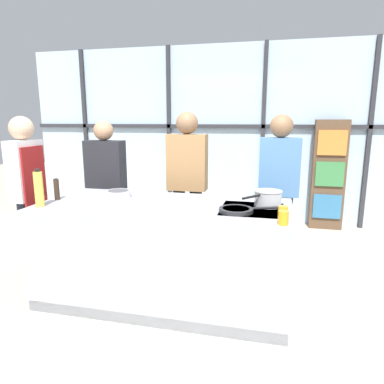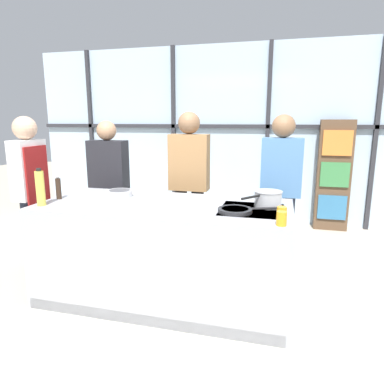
{
  "view_description": "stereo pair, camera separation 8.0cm",
  "coord_description": "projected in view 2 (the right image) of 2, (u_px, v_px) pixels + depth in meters",
  "views": [
    {
      "loc": [
        0.91,
        -2.82,
        1.64
      ],
      "look_at": [
        0.23,
        0.1,
        1.0
      ],
      "focal_mm": 32.0,
      "sensor_mm": 36.0,
      "label": 1
    },
    {
      "loc": [
        0.99,
        -2.8,
        1.64
      ],
      "look_at": [
        0.23,
        0.1,
        1.0
      ],
      "focal_mm": 32.0,
      "sensor_mm": 36.0,
      "label": 2
    }
  ],
  "objects": [
    {
      "name": "pepper_grinder",
      "position": [
        58.0,
        188.0,
        3.22
      ],
      "size": [
        0.05,
        0.05,
        0.23
      ],
      "color": "#332319",
      "rests_on": "demo_island"
    },
    {
      "name": "white_plate",
      "position": [
        132.0,
        192.0,
        3.51
      ],
      "size": [
        0.27,
        0.27,
        0.01
      ],
      "primitive_type": "cylinder",
      "color": "white",
      "rests_on": "demo_island"
    },
    {
      "name": "juice_glass_far",
      "position": [
        282.0,
        213.0,
        2.55
      ],
      "size": [
        0.07,
        0.07,
        0.1
      ],
      "primitive_type": "cylinder",
      "color": "orange",
      "rests_on": "demo_island"
    },
    {
      "name": "chef",
      "position": [
        31.0,
        186.0,
        3.53
      ],
      "size": [
        0.23,
        0.38,
        1.68
      ],
      "rotation": [
        0.0,
        0.0,
        -1.57
      ],
      "color": "#232838",
      "rests_on": "ground_plane"
    },
    {
      "name": "bookshelf",
      "position": [
        334.0,
        176.0,
        5.08
      ],
      "size": [
        0.48,
        0.19,
        1.64
      ],
      "color": "brown",
      "rests_on": "ground_plane"
    },
    {
      "name": "spectator_far_left",
      "position": [
        109.0,
        181.0,
        4.11
      ],
      "size": [
        0.45,
        0.23,
        1.63
      ],
      "rotation": [
        0.0,
        0.0,
        3.14
      ],
      "color": "#47382D",
      "rests_on": "ground_plane"
    },
    {
      "name": "mixing_bowl",
      "position": [
        120.0,
        193.0,
        3.33
      ],
      "size": [
        0.25,
        0.25,
        0.06
      ],
      "color": "silver",
      "rests_on": "demo_island"
    },
    {
      "name": "demo_island",
      "position": [
        165.0,
        252.0,
        3.14
      ],
      "size": [
        2.23,
        0.99,
        0.9
      ],
      "color": "#A8AAB2",
      "rests_on": "ground_plane"
    },
    {
      "name": "frying_pan",
      "position": [
        236.0,
        210.0,
        2.77
      ],
      "size": [
        0.48,
        0.28,
        0.03
      ],
      "color": "#232326",
      "rests_on": "demo_island"
    },
    {
      "name": "ground_plane",
      "position": [
        166.0,
        297.0,
        3.23
      ],
      "size": [
        18.0,
        18.0,
        0.0
      ],
      "primitive_type": "plane",
      "color": "#BCB29E"
    },
    {
      "name": "spectator_center_right",
      "position": [
        281.0,
        184.0,
        3.61
      ],
      "size": [
        0.42,
        0.24,
        1.69
      ],
      "rotation": [
        0.0,
        0.0,
        3.14
      ],
      "color": "#232838",
      "rests_on": "ground_plane"
    },
    {
      "name": "back_window_wall",
      "position": [
        219.0,
        135.0,
        5.57
      ],
      "size": [
        6.4,
        0.1,
        2.8
      ],
      "color": "silver",
      "rests_on": "ground_plane"
    },
    {
      "name": "oil_bottle",
      "position": [
        40.0,
        188.0,
        2.96
      ],
      "size": [
        0.07,
        0.07,
        0.33
      ],
      "color": "#E0CC4C",
      "rests_on": "demo_island"
    },
    {
      "name": "juice_glass_near",
      "position": [
        282.0,
        218.0,
        2.41
      ],
      "size": [
        0.07,
        0.07,
        0.1
      ],
      "primitive_type": "cylinder",
      "color": "orange",
      "rests_on": "demo_island"
    },
    {
      "name": "spectator_center_left",
      "position": [
        189.0,
        179.0,
        3.85
      ],
      "size": [
        0.44,
        0.24,
        1.73
      ],
      "rotation": [
        0.0,
        0.0,
        3.14
      ],
      "color": "black",
      "rests_on": "ground_plane"
    },
    {
      "name": "saucepan",
      "position": [
        268.0,
        198.0,
        2.93
      ],
      "size": [
        0.33,
        0.38,
        0.14
      ],
      "color": "silver",
      "rests_on": "demo_island"
    }
  ]
}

